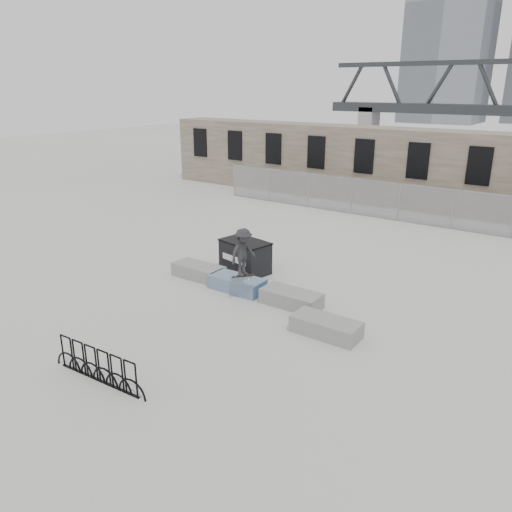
{
  "coord_description": "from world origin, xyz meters",
  "views": [
    {
      "loc": [
        8.76,
        -12.92,
        6.88
      ],
      "look_at": [
        -0.64,
        0.34,
        1.3
      ],
      "focal_mm": 35.0,
      "sensor_mm": 36.0,
      "label": 1
    }
  ],
  "objects_px": {
    "planter_offset": "(326,326)",
    "skateboarder": "(243,252)",
    "planter_far_left": "(199,271)",
    "planter_center_left": "(237,283)",
    "planter_center_right": "(291,298)",
    "bike_rack": "(98,365)",
    "dumpster": "(245,256)"
  },
  "relations": [
    {
      "from": "planter_center_right",
      "to": "dumpster",
      "type": "distance_m",
      "value": 3.53
    },
    {
      "from": "dumpster",
      "to": "skateboarder",
      "type": "distance_m",
      "value": 3.06
    },
    {
      "from": "planter_center_right",
      "to": "planter_offset",
      "type": "relative_size",
      "value": 1.0
    },
    {
      "from": "planter_offset",
      "to": "dumpster",
      "type": "xyz_separation_m",
      "value": [
        -4.99,
        2.81,
        0.36
      ]
    },
    {
      "from": "planter_far_left",
      "to": "planter_offset",
      "type": "bearing_deg",
      "value": -12.11
    },
    {
      "from": "dumpster",
      "to": "bike_rack",
      "type": "distance_m",
      "value": 8.33
    },
    {
      "from": "planter_far_left",
      "to": "planter_center_left",
      "type": "bearing_deg",
      "value": -4.75
    },
    {
      "from": "planter_center_left",
      "to": "skateboarder",
      "type": "xyz_separation_m",
      "value": [
        0.76,
        -0.64,
        1.48
      ]
    },
    {
      "from": "planter_far_left",
      "to": "skateboarder",
      "type": "relative_size",
      "value": 1.16
    },
    {
      "from": "planter_center_left",
      "to": "planter_offset",
      "type": "distance_m",
      "value": 4.26
    },
    {
      "from": "skateboarder",
      "to": "planter_far_left",
      "type": "bearing_deg",
      "value": 81.72
    },
    {
      "from": "planter_far_left",
      "to": "skateboarder",
      "type": "height_order",
      "value": "skateboarder"
    },
    {
      "from": "planter_center_right",
      "to": "skateboarder",
      "type": "height_order",
      "value": "skateboarder"
    },
    {
      "from": "bike_rack",
      "to": "planter_far_left",
      "type": "bearing_deg",
      "value": 111.7
    },
    {
      "from": "planter_center_left",
      "to": "planter_center_right",
      "type": "xyz_separation_m",
      "value": [
        2.22,
        0.03,
        0.0
      ]
    },
    {
      "from": "planter_offset",
      "to": "bike_rack",
      "type": "bearing_deg",
      "value": -122.41
    },
    {
      "from": "planter_offset",
      "to": "planter_far_left",
      "type": "bearing_deg",
      "value": 167.89
    },
    {
      "from": "planter_offset",
      "to": "bike_rack",
      "type": "relative_size",
      "value": 0.64
    },
    {
      "from": "skateboarder",
      "to": "planter_center_right",
      "type": "bearing_deg",
      "value": -56.97
    },
    {
      "from": "planter_center_right",
      "to": "skateboarder",
      "type": "xyz_separation_m",
      "value": [
        -1.46,
        -0.67,
        1.48
      ]
    },
    {
      "from": "planter_center_right",
      "to": "planter_offset",
      "type": "xyz_separation_m",
      "value": [
        1.89,
        -1.16,
        0.0
      ]
    },
    {
      "from": "planter_center_right",
      "to": "bike_rack",
      "type": "xyz_separation_m",
      "value": [
        -1.51,
        -6.53,
        0.17
      ]
    },
    {
      "from": "planter_offset",
      "to": "skateboarder",
      "type": "bearing_deg",
      "value": 171.61
    },
    {
      "from": "planter_center_left",
      "to": "skateboarder",
      "type": "height_order",
      "value": "skateboarder"
    },
    {
      "from": "planter_center_right",
      "to": "dumpster",
      "type": "relative_size",
      "value": 0.96
    },
    {
      "from": "planter_center_right",
      "to": "planter_offset",
      "type": "distance_m",
      "value": 2.22
    },
    {
      "from": "planter_center_left",
      "to": "planter_center_right",
      "type": "bearing_deg",
      "value": 0.69
    },
    {
      "from": "planter_center_right",
      "to": "planter_offset",
      "type": "bearing_deg",
      "value": -31.65
    },
    {
      "from": "planter_center_right",
      "to": "dumpster",
      "type": "xyz_separation_m",
      "value": [
        -3.11,
        1.65,
        0.36
      ]
    },
    {
      "from": "planter_far_left",
      "to": "planter_center_right",
      "type": "xyz_separation_m",
      "value": [
        4.17,
        -0.13,
        0.0
      ]
    },
    {
      "from": "dumpster",
      "to": "skateboarder",
      "type": "bearing_deg",
      "value": -43.7
    },
    {
      "from": "planter_center_right",
      "to": "planter_offset",
      "type": "height_order",
      "value": "same"
    }
  ]
}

